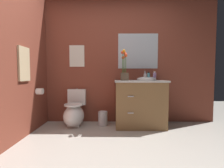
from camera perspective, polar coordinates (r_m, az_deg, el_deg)
name	(u,v)px	position (r m, az deg, el deg)	size (l,w,h in m)	color
ground_plane	(103,167)	(1.90, -3.35, -27.45)	(8.44, 8.44, 0.00)	#B2ADA3
wall_back	(118,61)	(3.30, 2.11, 8.14)	(3.94, 0.05, 2.50)	brown
wall_left	(8,54)	(2.56, -33.19, 8.99)	(0.05, 4.58, 2.50)	brown
toilet	(74,113)	(3.17, -13.30, -10.07)	(0.38, 0.59, 0.69)	white
vanity_cabinet	(140,103)	(3.05, 9.97, -6.66)	(0.94, 0.56, 1.05)	brown
flower_vase	(124,70)	(2.88, 4.49, 4.93)	(0.14, 0.14, 0.55)	#4C3D2D
soap_bottle	(155,76)	(3.15, 14.98, 2.71)	(0.06, 0.06, 0.17)	#B28CBF
lotion_bottle	(149,77)	(2.98, 12.95, 2.63)	(0.05, 0.05, 0.16)	teal
hand_wash_bottle	(145,77)	(3.11, 11.76, 2.57)	(0.06, 0.06, 0.15)	white
trash_bin	(103,118)	(3.13, -3.30, -12.17)	(0.18, 0.18, 0.27)	#B7B7BC
wall_poster	(77,56)	(3.37, -12.45, 9.75)	(0.30, 0.01, 0.43)	silver
wall_mirror	(138,51)	(3.33, 9.27, 11.53)	(0.80, 0.01, 0.70)	#B2BCC6
hanging_towel	(24,64)	(2.79, -28.96, 6.28)	(0.03, 0.28, 0.52)	tan
toilet_paper_roll	(40,91)	(3.10, -24.43, -2.39)	(0.11, 0.11, 0.11)	white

